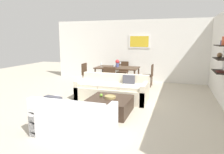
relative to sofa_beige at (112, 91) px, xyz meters
name	(u,v)px	position (x,y,z in m)	size (l,w,h in m)	color
ground_plane	(112,103)	(0.10, -0.34, -0.29)	(18.00, 18.00, 0.00)	#BCB29E
back_wall_unit	(143,51)	(0.40, 3.19, 1.06)	(8.40, 0.09, 2.70)	silver
sofa_beige	(112,91)	(0.00, 0.00, 0.00)	(2.16, 0.90, 0.78)	beige
loveseat_white	(74,120)	(-0.01, -2.44, 0.00)	(1.53, 0.90, 0.78)	white
coffee_table	(109,106)	(0.27, -1.11, -0.10)	(1.06, 1.08, 0.38)	#38281E
decorative_bowl	(110,97)	(0.28, -1.06, 0.12)	(0.30, 0.30, 0.06)	#99844C
apple_on_coffee_table	(101,95)	(0.03, -1.03, 0.13)	(0.09, 0.09, 0.09)	#669E2D
dining_table	(117,69)	(-0.44, 2.00, 0.39)	(1.71, 0.96, 0.75)	#422D1E
dining_chair_right_far	(149,74)	(0.82, 2.22, 0.21)	(0.44, 0.44, 0.88)	#422D1E
dining_chair_foot	(110,77)	(-0.44, 1.12, 0.21)	(0.44, 0.44, 0.88)	#422D1E
dining_chair_head	(123,70)	(-0.44, 2.89, 0.21)	(0.44, 0.44, 0.88)	#422D1E
dining_chair_left_near	(87,72)	(-1.70, 1.79, 0.21)	(0.44, 0.44, 0.88)	#422D1E
wine_glass_left_near	(101,64)	(-1.08, 1.88, 0.58)	(0.06, 0.06, 0.18)	silver
wine_glass_head	(120,63)	(-0.44, 2.42, 0.58)	(0.07, 0.07, 0.18)	silver
wine_glass_foot	(114,66)	(-0.44, 1.58, 0.56)	(0.06, 0.06, 0.15)	silver
centerpiece_vase	(117,63)	(-0.45, 2.05, 0.62)	(0.16, 0.16, 0.30)	#4C518C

